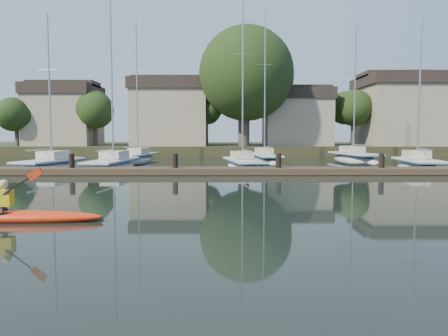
{
  "coord_description": "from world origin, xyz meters",
  "views": [
    {
      "loc": [
        -0.24,
        -11.25,
        2.4
      ],
      "look_at": [
        -0.19,
        3.64,
        1.2
      ],
      "focal_mm": 35.0,
      "sensor_mm": 36.0,
      "label": 1
    }
  ],
  "objects_px": {
    "kayak": "(10,214)",
    "sailboat_4": "(418,171)",
    "sailboat_1": "(112,171)",
    "sailboat_2": "(243,169)",
    "sailboat_7": "(354,162)",
    "dock": "(227,171)",
    "sailboat_6": "(265,162)",
    "sailboat_5": "(137,162)",
    "sailboat_0": "(50,171)"
  },
  "relations": [
    {
      "from": "kayak",
      "to": "sailboat_4",
      "type": "distance_m",
      "value": 26.35
    },
    {
      "from": "sailboat_1",
      "to": "sailboat_4",
      "type": "bearing_deg",
      "value": 6.1
    },
    {
      "from": "sailboat_2",
      "to": "sailboat_7",
      "type": "height_order",
      "value": "sailboat_2"
    },
    {
      "from": "dock",
      "to": "sailboat_2",
      "type": "height_order",
      "value": "sailboat_2"
    },
    {
      "from": "kayak",
      "to": "sailboat_4",
      "type": "xyz_separation_m",
      "value": [
        19.18,
        18.07,
        -0.38
      ]
    },
    {
      "from": "sailboat_6",
      "to": "dock",
      "type": "bearing_deg",
      "value": -110.23
    },
    {
      "from": "kayak",
      "to": "sailboat_2",
      "type": "height_order",
      "value": "sailboat_2"
    },
    {
      "from": "sailboat_4",
      "to": "sailboat_7",
      "type": "height_order",
      "value": "sailboat_7"
    },
    {
      "from": "sailboat_5",
      "to": "sailboat_6",
      "type": "relative_size",
      "value": 0.94
    },
    {
      "from": "sailboat_0",
      "to": "sailboat_4",
      "type": "relative_size",
      "value": 0.99
    },
    {
      "from": "sailboat_0",
      "to": "sailboat_4",
      "type": "distance_m",
      "value": 25.08
    },
    {
      "from": "kayak",
      "to": "sailboat_7",
      "type": "relative_size",
      "value": 0.38
    },
    {
      "from": "sailboat_2",
      "to": "sailboat_6",
      "type": "height_order",
      "value": "sailboat_6"
    },
    {
      "from": "kayak",
      "to": "sailboat_1",
      "type": "height_order",
      "value": "sailboat_1"
    },
    {
      "from": "sailboat_5",
      "to": "sailboat_0",
      "type": "bearing_deg",
      "value": -103.13
    },
    {
      "from": "sailboat_0",
      "to": "sailboat_2",
      "type": "xyz_separation_m",
      "value": [
        13.1,
        1.08,
        0.02
      ]
    },
    {
      "from": "dock",
      "to": "sailboat_4",
      "type": "bearing_deg",
      "value": 18.99
    },
    {
      "from": "sailboat_7",
      "to": "dock",
      "type": "bearing_deg",
      "value": -141.29
    },
    {
      "from": "sailboat_4",
      "to": "sailboat_2",
      "type": "bearing_deg",
      "value": -178.43
    },
    {
      "from": "sailboat_0",
      "to": "sailboat_4",
      "type": "height_order",
      "value": "sailboat_4"
    },
    {
      "from": "kayak",
      "to": "sailboat_6",
      "type": "bearing_deg",
      "value": 69.23
    },
    {
      "from": "sailboat_1",
      "to": "sailboat_7",
      "type": "height_order",
      "value": "sailboat_1"
    },
    {
      "from": "kayak",
      "to": "sailboat_6",
      "type": "relative_size",
      "value": 0.35
    },
    {
      "from": "sailboat_2",
      "to": "sailboat_5",
      "type": "xyz_separation_m",
      "value": [
        -9.02,
        8.07,
        0.0
      ]
    },
    {
      "from": "sailboat_5",
      "to": "sailboat_7",
      "type": "bearing_deg",
      "value": 10.73
    },
    {
      "from": "sailboat_1",
      "to": "kayak",
      "type": "bearing_deg",
      "value": -78.92
    },
    {
      "from": "sailboat_2",
      "to": "sailboat_6",
      "type": "distance_m",
      "value": 7.79
    },
    {
      "from": "sailboat_4",
      "to": "sailboat_7",
      "type": "bearing_deg",
      "value": 106.25
    },
    {
      "from": "sailboat_2",
      "to": "sailboat_4",
      "type": "relative_size",
      "value": 1.15
    },
    {
      "from": "sailboat_7",
      "to": "kayak",
      "type": "bearing_deg",
      "value": -133.6
    },
    {
      "from": "sailboat_6",
      "to": "sailboat_7",
      "type": "bearing_deg",
      "value": -1.14
    },
    {
      "from": "sailboat_0",
      "to": "sailboat_6",
      "type": "bearing_deg",
      "value": 41.04
    },
    {
      "from": "dock",
      "to": "sailboat_6",
      "type": "distance_m",
      "value": 13.18
    },
    {
      "from": "kayak",
      "to": "sailboat_5",
      "type": "xyz_separation_m",
      "value": [
        -1.81,
        26.88,
        -0.36
      ]
    },
    {
      "from": "sailboat_5",
      "to": "sailboat_7",
      "type": "height_order",
      "value": "sailboat_5"
    },
    {
      "from": "sailboat_1",
      "to": "sailboat_7",
      "type": "distance_m",
      "value": 21.17
    },
    {
      "from": "sailboat_1",
      "to": "sailboat_5",
      "type": "height_order",
      "value": "sailboat_1"
    },
    {
      "from": "sailboat_4",
      "to": "sailboat_5",
      "type": "xyz_separation_m",
      "value": [
        -20.99,
        8.81,
        0.02
      ]
    },
    {
      "from": "kayak",
      "to": "sailboat_6",
      "type": "distance_m",
      "value": 27.92
    },
    {
      "from": "kayak",
      "to": "sailboat_1",
      "type": "relative_size",
      "value": 0.37
    },
    {
      "from": "kayak",
      "to": "sailboat_6",
      "type": "height_order",
      "value": "sailboat_6"
    },
    {
      "from": "sailboat_6",
      "to": "sailboat_7",
      "type": "relative_size",
      "value": 1.08
    },
    {
      "from": "sailboat_4",
      "to": "sailboat_5",
      "type": "height_order",
      "value": "sailboat_5"
    },
    {
      "from": "dock",
      "to": "sailboat_7",
      "type": "bearing_deg",
      "value": 49.25
    },
    {
      "from": "dock",
      "to": "sailboat_6",
      "type": "xyz_separation_m",
      "value": [
        3.44,
        12.72,
        -0.37
      ]
    },
    {
      "from": "sailboat_6",
      "to": "sailboat_5",
      "type": "bearing_deg",
      "value": 171.78
    },
    {
      "from": "dock",
      "to": "sailboat_7",
      "type": "height_order",
      "value": "sailboat_7"
    },
    {
      "from": "sailboat_0",
      "to": "sailboat_6",
      "type": "distance_m",
      "value": 17.57
    },
    {
      "from": "sailboat_2",
      "to": "sailboat_1",
      "type": "bearing_deg",
      "value": 177.12
    },
    {
      "from": "sailboat_4",
      "to": "sailboat_5",
      "type": "bearing_deg",
      "value": 162.33
    }
  ]
}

